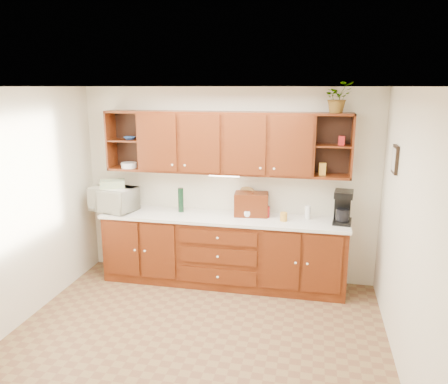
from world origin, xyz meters
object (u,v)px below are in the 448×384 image
at_px(coffee_maker, 343,207).
at_px(bread_box, 251,204).
at_px(microwave, 113,199).
at_px(potted_plant, 338,97).

bearing_deg(coffee_maker, bread_box, -177.92).
relative_size(microwave, potted_plant, 1.61).
relative_size(microwave, coffee_maker, 1.43).
height_order(bread_box, potted_plant, potted_plant).
xyz_separation_m(microwave, bread_box, (1.88, 0.16, -0.01)).
bearing_deg(bread_box, potted_plant, -6.66).
height_order(coffee_maker, potted_plant, potted_plant).
xyz_separation_m(microwave, potted_plant, (2.90, 0.14, 1.37)).
distance_m(coffee_maker, potted_plant, 1.34).
distance_m(bread_box, coffee_maker, 1.16).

